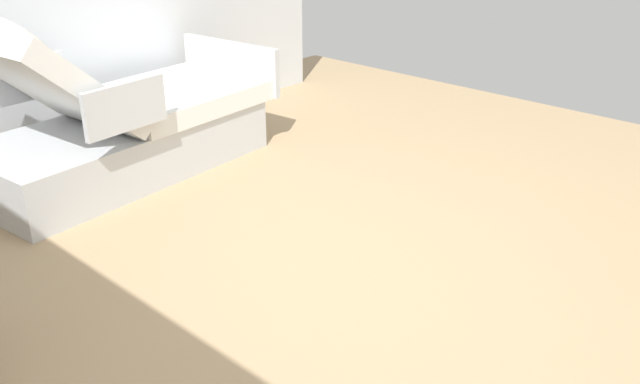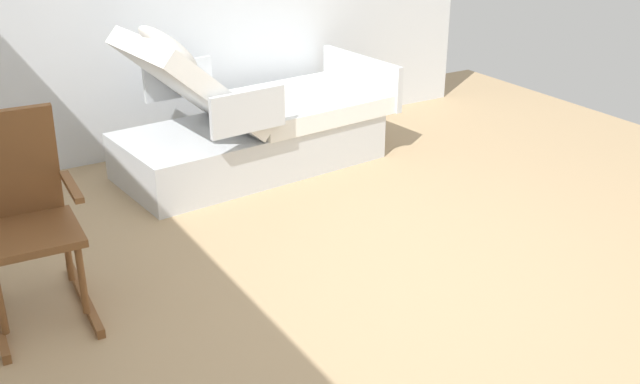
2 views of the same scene
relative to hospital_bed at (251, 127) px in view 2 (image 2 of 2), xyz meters
The scene contains 3 objects.
ground_plane 2.14m from the hospital_bed, behind, with size 7.03×7.03×0.00m, color tan.
hospital_bed is the anchor object (origin of this frame).
rocking_chair 2.19m from the hospital_bed, 122.91° to the left, with size 0.78×0.52×1.05m.
Camera 2 is at (-2.69, 2.18, 2.12)m, focal length 41.98 mm.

